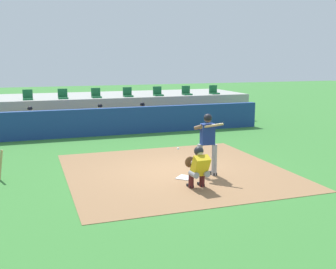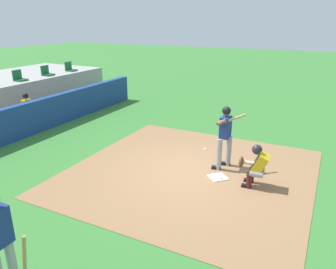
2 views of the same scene
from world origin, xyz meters
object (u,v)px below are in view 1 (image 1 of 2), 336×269
dugout_player_1 (101,118)px  stadium_seat_7 (214,92)px  home_plate (185,178)px  stadium_seat_1 (28,97)px  catcher_crouched (198,166)px  stadium_seat_6 (187,92)px  dugout_player_2 (143,116)px  stadium_seat_2 (63,96)px  batter_at_plate (207,140)px  stadium_seat_3 (96,95)px  stadium_seat_5 (158,93)px  stadium_seat_4 (128,94)px  dugout_player_0 (31,121)px

dugout_player_1 → stadium_seat_7: size_ratio=2.71×
home_plate → stadium_seat_1: 11.06m
catcher_crouched → stadium_seat_6: 11.89m
home_plate → catcher_crouched: bearing=-91.3°
dugout_player_2 → stadium_seat_2: size_ratio=2.71×
batter_at_plate → stadium_seat_3: bearing=98.5°
stadium_seat_2 → stadium_seat_5: size_ratio=1.00×
stadium_seat_4 → stadium_seat_6: bearing=0.0°
home_plate → stadium_seat_3: 10.32m
stadium_seat_6 → stadium_seat_7: bearing=0.0°
stadium_seat_4 → stadium_seat_5: size_ratio=1.00×
home_plate → dugout_player_2: size_ratio=0.34×
stadium_seat_4 → stadium_seat_5: (1.62, 0.00, 0.00)m
dugout_player_0 → stadium_seat_1: bearing=91.6°
dugout_player_1 → stadium_seat_3: size_ratio=2.71×
catcher_crouched → dugout_player_1: (-0.93, 9.09, 0.07)m
stadium_seat_1 → batter_at_plate: bearing=-64.8°
batter_at_plate → stadium_seat_2: bearing=107.2°
dugout_player_2 → stadium_seat_5: size_ratio=2.71×
dugout_player_1 → dugout_player_2: 2.01m
dugout_player_1 → dugout_player_2: (2.01, 0.00, 0.00)m
home_plate → catcher_crouched: size_ratio=0.26×
catcher_crouched → stadium_seat_1: stadium_seat_1 is taller
catcher_crouched → stadium_seat_4: size_ratio=3.52×
stadium_seat_4 → stadium_seat_2: bearing=180.0°
dugout_player_1 → stadium_seat_1: (-3.11, 2.03, 0.86)m
dugout_player_1 → stadium_seat_5: (3.39, 2.03, 0.86)m
dugout_player_0 → stadium_seat_1: size_ratio=2.71×
stadium_seat_2 → catcher_crouched: bearing=-77.7°
dugout_player_2 → stadium_seat_4: bearing=96.9°
batter_at_plate → dugout_player_2: bearing=87.4°
stadium_seat_2 → stadium_seat_4: 3.25m
dugout_player_2 → stadium_seat_6: size_ratio=2.71×
home_plate → stadium_seat_1: (-4.06, 10.18, 1.51)m
stadium_seat_3 → batter_at_plate: bearing=-81.5°
batter_at_plate → stadium_seat_1: bearing=115.2°
catcher_crouched → dugout_player_1: size_ratio=1.30×
dugout_player_1 → stadium_seat_2: stadium_seat_2 is taller
catcher_crouched → stadium_seat_7: size_ratio=3.52×
stadium_seat_3 → stadium_seat_7: (6.50, 0.00, 0.00)m
home_plate → stadium_seat_6: (4.06, 10.18, 1.51)m
stadium_seat_3 → stadium_seat_7: size_ratio=1.00×
stadium_seat_6 → stadium_seat_7: 1.62m
dugout_player_2 → stadium_seat_4: stadium_seat_4 is taller
stadium_seat_2 → stadium_seat_5: bearing=0.0°
dugout_player_0 → stadium_seat_6: bearing=14.2°
stadium_seat_7 → stadium_seat_2: bearing=180.0°
catcher_crouched → stadium_seat_4: (0.83, 11.13, 0.93)m
stadium_seat_2 → stadium_seat_6: (6.50, 0.00, 0.00)m
dugout_player_2 → stadium_seat_3: (-1.87, 2.03, 0.86)m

